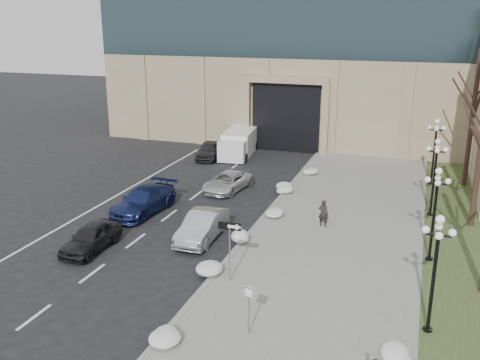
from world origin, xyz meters
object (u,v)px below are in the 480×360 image
object	(u,v)px
box_truck	(239,143)
one_way_sign	(233,234)
car_a	(91,238)
lamppost_a	(436,259)
keep_sign	(249,301)
car_b	(202,226)
lamppost_b	(435,202)
pedestrian	(323,213)
lamppost_c	(435,167)
car_d	(228,182)
car_c	(143,201)
lamppost_d	(435,143)
car_e	(209,150)

from	to	relation	value
box_truck	one_way_sign	distance (m)	23.33
car_a	lamppost_a	size ratio (longest dim) A/B	0.84
keep_sign	lamppost_a	distance (m)	6.94
car_b	box_truck	bearing A→B (deg)	101.78
lamppost_b	car_a	bearing A→B (deg)	-165.40
pedestrian	keep_sign	bearing A→B (deg)	93.89
one_way_sign	lamppost_a	world-z (taller)	lamppost_a
box_truck	car_a	bearing A→B (deg)	-98.61
lamppost_c	keep_sign	bearing A→B (deg)	-112.17
car_d	car_c	bearing A→B (deg)	-112.30
box_truck	lamppost_c	distance (m)	18.93
one_way_sign	keep_sign	bearing A→B (deg)	-65.36
car_d	pedestrian	world-z (taller)	pedestrian
car_b	pedestrian	bearing A→B (deg)	31.16
lamppost_c	pedestrian	bearing A→B (deg)	-145.54
car_a	one_way_sign	world-z (taller)	one_way_sign
car_d	lamppost_b	xyz separation A→B (m)	(13.17, -7.20, 2.45)
lamppost_c	one_way_sign	bearing A→B (deg)	-125.11
car_a	lamppost_d	bearing A→B (deg)	45.96
car_a	car_d	bearing A→B (deg)	74.00
lamppost_a	lamppost_c	world-z (taller)	same
lamppost_a	lamppost_b	bearing A→B (deg)	90.00
keep_sign	box_truck	bearing A→B (deg)	118.71
car_d	lamppost_b	world-z (taller)	lamppost_b
car_b	lamppost_b	distance (m)	11.80
car_e	lamppost_b	bearing A→B (deg)	-50.40
car_a	one_way_sign	bearing A→B (deg)	-7.56
box_truck	one_way_sign	size ratio (longest dim) A/B	2.31
box_truck	lamppost_d	distance (m)	16.32
car_b	lamppost_b	size ratio (longest dim) A/B	0.95
car_d	lamppost_c	xyz separation A→B (m)	(13.17, -0.70, 2.45)
pedestrian	box_truck	xyz separation A→B (m)	(-10.01, 14.24, 0.11)
lamppost_c	lamppost_d	bearing A→B (deg)	90.00
car_e	car_a	bearing A→B (deg)	-96.41
car_a	car_c	bearing A→B (deg)	91.07
lamppost_a	lamppost_b	world-z (taller)	same
keep_sign	lamppost_a	xyz separation A→B (m)	(6.30, 2.46, 1.55)
car_b	lamppost_d	xyz separation A→B (m)	(11.52, 14.13, 2.33)
lamppost_b	lamppost_d	distance (m)	13.00
keep_sign	one_way_sign	bearing A→B (deg)	126.24
lamppost_a	lamppost_b	size ratio (longest dim) A/B	1.00
one_way_sign	lamppost_a	distance (m)	8.38
one_way_sign	lamppost_a	size ratio (longest dim) A/B	0.61
car_b	car_e	distance (m)	17.08
pedestrian	lamppost_b	world-z (taller)	lamppost_b
car_b	lamppost_a	bearing A→B (deg)	-26.43
keep_sign	lamppost_a	bearing A→B (deg)	29.99
car_d	car_e	distance (m)	8.83
car_a	keep_sign	distance (m)	11.11
lamppost_b	lamppost_d	world-z (taller)	same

